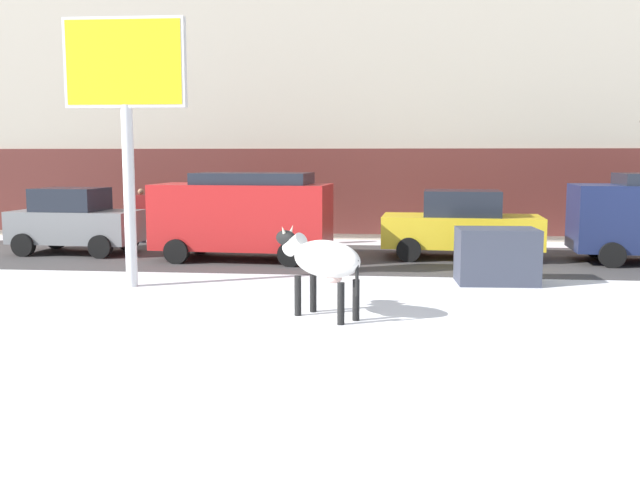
# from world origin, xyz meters

# --- Properties ---
(ground_plane) EXTENTS (120.00, 120.00, 0.00)m
(ground_plane) POSITION_xyz_m (0.00, 0.00, 0.00)
(ground_plane) COLOR white
(road_strip) EXTENTS (60.00, 5.60, 0.01)m
(road_strip) POSITION_xyz_m (0.00, 8.92, 0.00)
(road_strip) COLOR #423F3F
(road_strip) RESTS_ON ground
(building_facade) EXTENTS (44.00, 6.10, 13.00)m
(building_facade) POSITION_xyz_m (0.00, 16.19, 6.48)
(building_facade) COLOR #BCB29E
(building_facade) RESTS_ON ground
(cow_holstein) EXTENTS (1.77, 1.46, 1.54)m
(cow_holstein) POSITION_xyz_m (0.61, 1.89, 1.00)
(cow_holstein) COLOR silver
(cow_holstein) RESTS_ON ground
(billboard) EXTENTS (2.52, 0.28, 5.56)m
(billboard) POSITION_xyz_m (-3.75, 4.32, 4.31)
(billboard) COLOR silver
(billboard) RESTS_ON ground
(car_grey_hatchback) EXTENTS (3.60, 2.09, 1.86)m
(car_grey_hatchback) POSITION_xyz_m (-7.22, 9.08, 0.93)
(car_grey_hatchback) COLOR slate
(car_grey_hatchback) RESTS_ON ground
(car_red_van) EXTENTS (4.71, 2.34, 2.32)m
(car_red_van) POSITION_xyz_m (-2.19, 8.33, 1.24)
(car_red_van) COLOR red
(car_red_van) RESTS_ON ground
(car_yellow_sedan) EXTENTS (4.30, 2.18, 1.84)m
(car_yellow_sedan) POSITION_xyz_m (3.59, 9.22, 0.91)
(car_yellow_sedan) COLOR gold
(car_yellow_sedan) RESTS_ON ground
(pedestrian_near_billboard) EXTENTS (0.36, 0.24, 1.73)m
(pedestrian_near_billboard) POSITION_xyz_m (-6.24, 11.68, 0.88)
(pedestrian_near_billboard) COLOR #282833
(pedestrian_near_billboard) RESTS_ON ground
(pedestrian_by_cars) EXTENTS (0.36, 0.24, 1.73)m
(pedestrian_by_cars) POSITION_xyz_m (-1.09, 11.68, 0.88)
(pedestrian_by_cars) COLOR #282833
(pedestrian_by_cars) RESTS_ON ground
(pedestrian_far_left) EXTENTS (0.36, 0.24, 1.73)m
(pedestrian_far_left) POSITION_xyz_m (4.23, 11.68, 0.88)
(pedestrian_far_left) COLOR #282833
(pedestrian_far_left) RESTS_ON ground
(dumpster) EXTENTS (1.75, 1.18, 1.20)m
(dumpster) POSITION_xyz_m (4.00, 5.51, 0.60)
(dumpster) COLOR #383D4C
(dumpster) RESTS_ON ground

